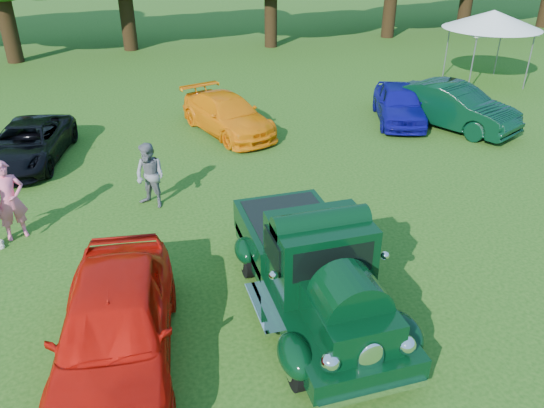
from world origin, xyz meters
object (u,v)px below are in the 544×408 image
object	(u,v)px
hero_pickup	(314,269)
spectator_grey	(150,176)
back_car_green	(452,106)
red_convertible	(115,326)
canopy_tent	(493,20)
back_car_blue	(399,103)
back_car_orange	(228,115)
back_car_black	(27,143)
spectator_pink	(10,200)

from	to	relation	value
hero_pickup	spectator_grey	world-z (taller)	hero_pickup
hero_pickup	back_car_green	bearing A→B (deg)	44.33
red_convertible	canopy_tent	distance (m)	21.50
back_car_blue	back_car_green	xyz separation A→B (m)	(1.51, -1.08, 0.09)
back_car_orange	canopy_tent	world-z (taller)	canopy_tent
back_car_green	back_car_blue	bearing A→B (deg)	118.56
red_convertible	canopy_tent	size ratio (longest dim) A/B	0.97
hero_pickup	back_car_green	distance (m)	11.63
back_car_blue	spectator_grey	world-z (taller)	spectator_grey
back_car_green	back_car_black	bearing A→B (deg)	150.47
back_car_black	back_car_green	world-z (taller)	back_car_green
back_car_green	spectator_grey	size ratio (longest dim) A/B	2.70
hero_pickup	spectator_pink	bearing A→B (deg)	142.56
red_convertible	back_car_black	distance (m)	9.78
red_convertible	spectator_grey	distance (m)	5.61
hero_pickup	red_convertible	bearing A→B (deg)	-172.97
hero_pickup	back_car_blue	world-z (taller)	hero_pickup
hero_pickup	canopy_tent	world-z (taller)	canopy_tent
spectator_grey	canopy_tent	size ratio (longest dim) A/B	0.36
spectator_pink	back_car_orange	bearing A→B (deg)	20.25
back_car_orange	spectator_pink	size ratio (longest dim) A/B	2.29
hero_pickup	back_car_green	xyz separation A→B (m)	(8.32, 8.12, -0.12)
red_convertible	back_car_green	bearing A→B (deg)	42.96
hero_pickup	back_car_blue	bearing A→B (deg)	53.53
back_car_orange	back_car_black	bearing A→B (deg)	169.71
back_car_green	spectator_grey	bearing A→B (deg)	169.96
back_car_green	canopy_tent	distance (m)	7.06
hero_pickup	back_car_black	world-z (taller)	hero_pickup
canopy_tent	red_convertible	bearing A→B (deg)	-141.42
spectator_grey	red_convertible	bearing A→B (deg)	-56.95
back_car_green	spectator_pink	bearing A→B (deg)	168.96
red_convertible	spectator_pink	bearing A→B (deg)	121.16
spectator_pink	spectator_grey	world-z (taller)	spectator_pink
hero_pickup	spectator_grey	bearing A→B (deg)	116.81
back_car_black	back_car_orange	size ratio (longest dim) A/B	0.98
red_convertible	back_car_black	bearing A→B (deg)	110.90
back_car_orange	canopy_tent	distance (m)	13.15
back_car_black	spectator_pink	bearing A→B (deg)	-75.66
hero_pickup	red_convertible	size ratio (longest dim) A/B	1.12
spectator_grey	canopy_tent	xyz separation A→B (m)	(15.68, 7.84, 1.89)
red_convertible	spectator_grey	xyz separation A→B (m)	(1.06, 5.51, 0.07)
back_car_green	spectator_pink	distance (m)	14.57
back_car_black	back_car_blue	size ratio (longest dim) A/B	1.09
red_convertible	back_car_green	size ratio (longest dim) A/B	1.00
back_car_blue	spectator_pink	distance (m)	13.46
back_car_black	back_car_orange	world-z (taller)	back_car_orange
red_convertible	back_car_orange	world-z (taller)	red_convertible
back_car_blue	canopy_tent	xyz separation A→B (m)	(6.31, 3.70, 2.08)
back_car_orange	spectator_grey	distance (m)	5.70
back_car_blue	back_car_green	distance (m)	1.86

